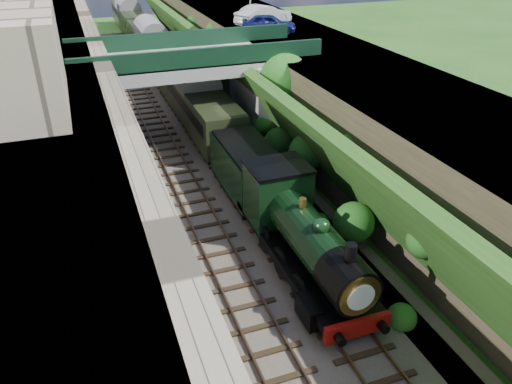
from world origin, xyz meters
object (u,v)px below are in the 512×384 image
tree (285,83)px  tender (248,172)px  locomotive (303,236)px  car_blue (269,24)px  road_bridge (201,86)px  car_silver (263,15)px

tree → tender: (-4.71, -5.89, -3.03)m
locomotive → tender: size_ratio=1.70×
tree → car_blue: car_blue is taller
car_blue → tender: bearing=178.2°
locomotive → road_bridge: bearing=90.9°
tree → road_bridge: bearing=147.7°
road_bridge → car_silver: (7.60, 7.96, 3.01)m
car_blue → locomotive: bearing=-173.6°
car_silver → locomotive: car_silver is taller
car_silver → locomotive: 25.97m
tree → car_silver: size_ratio=1.30×
tree → tender: 8.13m
car_blue → tender: (-6.63, -13.88, -5.35)m
car_silver → locomotive: size_ratio=0.50×
car_blue → tender: size_ratio=0.71×
road_bridge → car_blue: size_ratio=3.78×
tree → locomotive: bearing=-109.6°
tender → car_blue: bearing=64.5°
tree → car_silver: (2.63, 11.10, 2.44)m
locomotive → tender: bearing=90.0°
tree → locomotive: tree is taller
road_bridge → car_blue: bearing=35.1°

